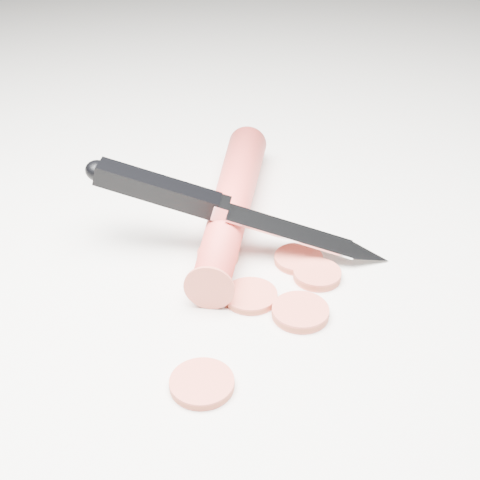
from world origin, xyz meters
TOP-DOWN VIEW (x-y plane):
  - ground at (0.00, 0.00)m, footprint 2.40×2.40m
  - carrot at (0.04, 0.05)m, footprint 0.16×0.20m
  - carrot_slice_0 at (-0.07, -0.11)m, footprint 0.04×0.04m
  - carrot_slice_1 at (0.02, -0.08)m, footprint 0.04×0.04m
  - carrot_slice_2 at (0.06, -0.05)m, footprint 0.03×0.03m
  - carrot_slice_3 at (-0.02, -0.02)m, footprint 0.03×0.03m
  - carrot_slice_4 at (0.05, -0.03)m, footprint 0.04×0.04m
  - carrot_slice_5 at (0.00, 0.00)m, footprint 0.03×0.03m
  - carrot_slice_6 at (0.00, -0.05)m, footprint 0.04×0.04m
  - kitchen_knife at (0.02, 0.01)m, footprint 0.20×0.16m

SIDE VIEW (x-z plane):
  - ground at x=0.00m, z-range 0.00..0.00m
  - carrot_slice_0 at x=-0.07m, z-range 0.00..0.01m
  - carrot_slice_6 at x=0.00m, z-range 0.00..0.01m
  - carrot_slice_4 at x=0.05m, z-range 0.00..0.01m
  - carrot_slice_3 at x=-0.02m, z-range 0.00..0.01m
  - carrot_slice_5 at x=0.00m, z-range 0.00..0.01m
  - carrot_slice_2 at x=0.06m, z-range 0.00..0.01m
  - carrot_slice_1 at x=0.02m, z-range 0.00..0.01m
  - carrot at x=0.04m, z-range 0.00..0.03m
  - kitchen_knife at x=0.02m, z-range 0.00..0.07m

